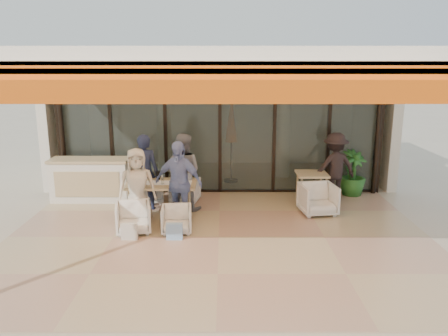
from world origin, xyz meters
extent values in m
plane|color=#C6B293|center=(0.00, 0.00, 0.00)|extent=(70.00, 70.00, 0.00)
cube|color=tan|center=(0.00, 0.00, 0.01)|extent=(8.00, 6.00, 0.01)
cube|color=silver|center=(0.00, 0.00, 3.30)|extent=(8.00, 6.00, 0.20)
cube|color=#DA500B|center=(0.00, -2.94, 3.02)|extent=(8.00, 0.12, 0.45)
cube|color=orange|center=(0.00, -2.25, 3.14)|extent=(8.00, 1.50, 0.06)
cylinder|color=black|center=(-3.88, 2.88, 1.60)|extent=(0.12, 0.12, 3.20)
cylinder|color=black|center=(3.88, 2.88, 1.60)|extent=(0.12, 0.12, 3.20)
cube|color=#9EADA3|center=(0.00, 3.00, 1.60)|extent=(8.00, 0.03, 3.20)
cube|color=black|center=(0.00, 3.00, 0.04)|extent=(8.00, 0.10, 0.08)
cube|color=black|center=(0.00, 3.00, 3.16)|extent=(8.00, 0.10, 0.08)
cube|color=black|center=(-4.00, 3.00, 1.60)|extent=(0.08, 0.10, 3.20)
cube|color=black|center=(-2.70, 3.00, 1.60)|extent=(0.08, 0.10, 3.20)
cube|color=black|center=(-1.35, 3.00, 1.60)|extent=(0.08, 0.10, 3.20)
cube|color=black|center=(0.00, 3.00, 1.60)|extent=(0.08, 0.10, 3.20)
cube|color=black|center=(1.35, 3.00, 1.60)|extent=(0.08, 0.10, 3.20)
cube|color=black|center=(2.70, 3.00, 1.60)|extent=(0.08, 0.10, 3.20)
cube|color=black|center=(4.00, 3.00, 1.60)|extent=(0.08, 0.10, 3.20)
cube|color=silver|center=(0.00, 6.50, 1.70)|extent=(9.00, 0.25, 3.40)
cube|color=silver|center=(-4.40, 4.75, 1.70)|extent=(0.25, 3.50, 3.40)
cube|color=silver|center=(4.40, 4.75, 1.70)|extent=(0.25, 3.50, 3.40)
cube|color=silver|center=(0.00, 4.75, 3.40)|extent=(9.00, 3.50, 0.25)
cube|color=tan|center=(0.00, 4.75, 0.01)|extent=(8.00, 3.50, 0.02)
cylinder|color=silver|center=(-1.60, 4.60, 1.50)|extent=(0.40, 0.40, 3.00)
cylinder|color=silver|center=(1.80, 4.60, 1.50)|extent=(0.40, 0.40, 3.00)
cylinder|color=black|center=(-1.20, 4.20, 3.00)|extent=(0.03, 0.03, 0.70)
cube|color=black|center=(-1.20, 4.20, 2.55)|extent=(0.30, 0.30, 0.40)
sphere|color=#FFBF72|center=(-1.20, 4.20, 2.55)|extent=(0.18, 0.18, 0.18)
cylinder|color=black|center=(2.30, 4.20, 3.00)|extent=(0.03, 0.03, 0.70)
cube|color=black|center=(2.30, 4.20, 2.55)|extent=(0.30, 0.30, 0.40)
sphere|color=#FFBF72|center=(2.30, 4.20, 2.55)|extent=(0.18, 0.18, 0.18)
cylinder|color=black|center=(0.30, 4.00, 0.05)|extent=(0.40, 0.40, 0.05)
cylinder|color=black|center=(0.30, 4.00, 1.05)|extent=(0.04, 0.04, 2.10)
cone|color=#F05914|center=(0.30, 4.00, 1.70)|extent=(0.32, 0.32, 1.10)
cube|color=silver|center=(-3.07, 2.30, 0.50)|extent=(1.80, 0.60, 1.00)
cube|color=tan|center=(-3.07, 2.30, 1.01)|extent=(1.85, 0.65, 0.06)
cube|color=tan|center=(-3.07, 1.99, 0.50)|extent=(1.50, 0.02, 0.60)
cube|color=tan|center=(-1.24, 1.23, 0.72)|extent=(1.50, 0.90, 0.05)
cube|color=white|center=(-1.24, 1.23, 0.74)|extent=(1.30, 0.35, 0.01)
cylinder|color=tan|center=(-1.86, 0.91, 0.35)|extent=(0.06, 0.06, 0.70)
cylinder|color=tan|center=(-0.62, 0.91, 0.35)|extent=(0.06, 0.06, 0.70)
cylinder|color=tan|center=(-1.86, 1.55, 0.35)|extent=(0.06, 0.06, 0.70)
cylinder|color=tan|center=(-0.62, 1.55, 0.35)|extent=(0.06, 0.06, 0.70)
cylinder|color=white|center=(-1.69, 1.08, 0.81)|extent=(0.06, 0.06, 0.11)
cylinder|color=white|center=(-1.49, 1.43, 0.81)|extent=(0.06, 0.06, 0.11)
cylinder|color=white|center=(-1.19, 1.13, 0.81)|extent=(0.06, 0.06, 0.11)
cylinder|color=white|center=(-0.94, 1.41, 0.81)|extent=(0.06, 0.06, 0.11)
cylinder|color=white|center=(-0.74, 1.03, 0.81)|extent=(0.06, 0.06, 0.11)
cylinder|color=#9A4316|center=(-1.79, 1.38, 0.83)|extent=(0.07, 0.07, 0.16)
cylinder|color=black|center=(-1.34, 1.51, 0.83)|extent=(0.09, 0.09, 0.17)
cylinder|color=black|center=(-1.34, 1.51, 0.93)|extent=(0.10, 0.10, 0.01)
cylinder|color=white|center=(-1.69, 0.93, 0.76)|extent=(0.22, 0.22, 0.01)
cylinder|color=white|center=(-0.79, 0.93, 0.76)|extent=(0.22, 0.22, 0.01)
cylinder|color=white|center=(-1.69, 1.55, 0.76)|extent=(0.22, 0.22, 0.01)
cylinder|color=white|center=(-0.79, 1.55, 0.76)|extent=(0.22, 0.22, 0.01)
imported|color=silver|center=(-1.66, 2.18, 0.33)|extent=(0.73, 0.69, 0.67)
imported|color=silver|center=(-0.82, 2.18, 0.32)|extent=(0.72, 0.69, 0.65)
imported|color=silver|center=(-1.66, 0.28, 0.34)|extent=(0.76, 0.73, 0.67)
imported|color=silver|center=(-0.82, 0.28, 0.29)|extent=(0.61, 0.58, 0.59)
imported|color=#191F38|center=(-1.66, 1.68, 0.86)|extent=(0.66, 0.47, 1.73)
imported|color=slate|center=(-0.82, 1.68, 0.87)|extent=(0.97, 0.83, 1.74)
imported|color=beige|center=(-1.66, 0.78, 0.79)|extent=(0.86, 0.65, 1.58)
imported|color=#6778AC|center=(-0.82, 0.78, 0.87)|extent=(1.10, 0.73, 1.73)
cube|color=silver|center=(-1.66, -0.12, 0.17)|extent=(0.30, 0.10, 0.34)
cube|color=#99BFD8|center=(-0.82, -0.12, 0.17)|extent=(0.30, 0.10, 0.34)
cube|color=tan|center=(2.15, 2.10, 0.72)|extent=(0.70, 0.70, 0.05)
cylinder|color=tan|center=(1.87, 1.82, 0.35)|extent=(0.05, 0.05, 0.70)
cylinder|color=tan|center=(2.43, 1.82, 0.35)|extent=(0.05, 0.05, 0.70)
cylinder|color=tan|center=(1.87, 2.38, 0.35)|extent=(0.05, 0.05, 0.70)
cylinder|color=tan|center=(2.43, 2.38, 0.35)|extent=(0.05, 0.05, 0.70)
imported|color=silver|center=(2.15, 1.35, 0.38)|extent=(0.82, 0.78, 0.75)
imported|color=black|center=(2.74, 2.38, 0.82)|extent=(1.18, 0.86, 1.65)
imported|color=#1E5919|center=(3.29, 2.73, 0.57)|extent=(0.84, 0.84, 1.15)
camera|label=1|loc=(0.10, -7.72, 3.22)|focal=35.00mm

